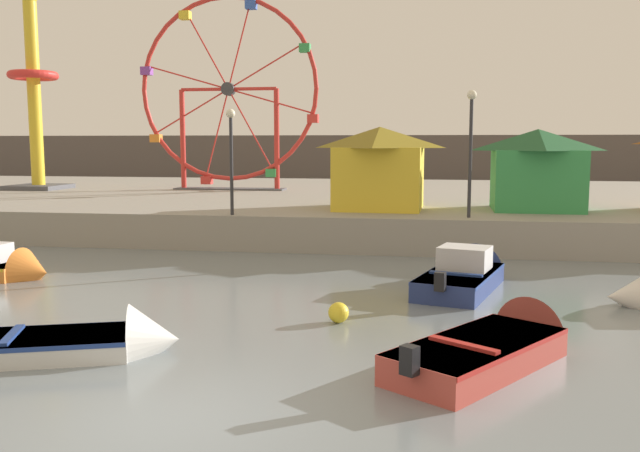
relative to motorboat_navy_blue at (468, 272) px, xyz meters
The scene contains 13 objects.
ground_plane 10.75m from the motorboat_navy_blue, 114.49° to the right, with size 240.00×240.00×0.00m, color slate.
quay_promenade 17.37m from the motorboat_navy_blue, 104.87° to the left, with size 110.00×24.95×1.26m, color gray.
distant_town_skyline 37.97m from the motorboat_navy_blue, 96.75° to the left, with size 140.00×3.00×4.40m, color #564C47.
motorboat_navy_blue is the anchor object (origin of this frame).
motorboat_faded_red 6.28m from the motorboat_navy_blue, 86.96° to the right, with size 3.79×4.57×1.41m.
motorboat_pale_grey 10.13m from the motorboat_navy_blue, 134.03° to the right, with size 4.34×2.73×1.37m.
ferris_wheel_red_frame 21.84m from the motorboat_navy_blue, 124.63° to the left, with size 9.82×1.20×10.30m.
drop_tower_yellow_tower 28.07m from the motorboat_navy_blue, 144.72° to the left, with size 2.80×2.80×10.78m.
carnival_booth_green_kiosk 9.14m from the motorboat_navy_blue, 70.90° to the left, with size 3.58×3.39×3.05m.
carnival_booth_yellow_awning 8.72m from the motorboat_navy_blue, 111.21° to the left, with size 3.66×3.72×3.14m.
promenade_lamp_near 9.86m from the motorboat_navy_blue, 149.40° to the left, with size 0.32×0.32×3.71m.
promenade_lamp_far 6.40m from the motorboat_navy_blue, 87.28° to the left, with size 0.32×0.32×4.29m.
mooring_buoy_orange 5.26m from the motorboat_navy_blue, 123.22° to the right, with size 0.44×0.44×0.44m, color yellow.
Camera 1 is at (3.52, -8.47, 3.79)m, focal length 37.98 mm.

